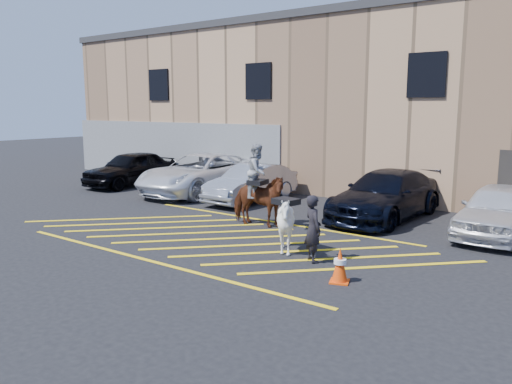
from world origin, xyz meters
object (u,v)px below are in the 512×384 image
Objects in this scene: car_blue_suv at (386,195)px; handler at (313,229)px; car_black_suv at (131,168)px; saddled_white at (286,224)px; car_white_pickup at (201,174)px; car_white_suv at (499,210)px; car_silver_sedan at (252,183)px; traffic_cone at (340,265)px; mounted_bay at (258,193)px.

car_blue_suv is 5.38m from handler.
car_black_suv is 3.07× the size of saddled_white.
car_white_suv is (11.37, -0.42, -0.09)m from car_white_pickup.
car_silver_sedan is at bearing -1.75° from car_black_suv.
car_white_suv is at bearing -0.17° from car_silver_sedan.
car_black_suv is 13.39m from handler.
car_white_pickup is at bearing 3.67° from handler.
saddled_white is at bearing 151.44° from traffic_cone.
car_blue_suv is at bearing -49.23° from handler.
car_white_pickup is 9.16m from saddled_white.
mounted_bay reaches higher than car_white_suv.
handler is 1.04× the size of saddled_white.
car_white_pickup is at bearing -176.95° from car_blue_suv.
car_black_suv is at bearing 14.21° from handler.
mounted_bay is 3.38× the size of traffic_cone.
handler is at bearing -33.72° from car_white_pickup.
car_blue_suv is 3.39m from car_white_suv.
mounted_bay is at bearing -20.26° from car_black_suv.
car_white_pickup is at bearing 146.37° from traffic_cone.
traffic_cone is (6.72, -6.06, -0.33)m from car_silver_sedan.
mounted_bay is 1.65× the size of saddled_white.
car_black_suv is at bearing 156.88° from saddled_white.
saddled_white is (-0.87, 0.20, -0.05)m from handler.
car_black_suv reaches higher than car_blue_suv.
saddled_white is (4.71, -4.96, 0.03)m from car_silver_sedan.
handler reaches higher than traffic_cone.
car_blue_suv reaches higher than traffic_cone.
mounted_bay is 5.17m from traffic_cone.
car_white_suv is at bearing 72.66° from traffic_cone.
handler is at bearing -42.01° from car_silver_sedan.
car_silver_sedan is 9.05m from traffic_cone.
car_white_suv is at bearing -2.85° from car_white_pickup.
saddled_white is (2.18, -1.87, -0.27)m from mounted_bay.
car_blue_suv is at bearing 51.05° from mounted_bay.
car_silver_sedan reaches higher than traffic_cone.
handler is at bearing -34.06° from mounted_bay.
saddled_white is at bearing 23.72° from handler.
car_white_pickup reaches higher than car_silver_sedan.
car_white_suv is at bearing -84.10° from handler.
car_white_pickup reaches higher than car_white_suv.
mounted_bay is (-2.67, -3.30, 0.24)m from car_blue_suv.
car_silver_sedan is at bearing -6.13° from handler.
car_white_pickup is at bearing 2.53° from car_black_suv.
mounted_bay is at bearing 144.80° from traffic_cone.
car_silver_sedan is 5.80× the size of traffic_cone.
saddled_white is (-3.86, -4.82, 0.01)m from car_white_suv.
car_silver_sedan is 7.60m from handler.
traffic_cone is (4.19, -2.96, -0.63)m from mounted_bay.
car_silver_sedan is at bearing -6.42° from car_white_pickup.
handler is at bearing 141.91° from traffic_cone.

